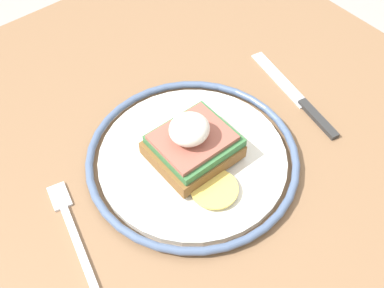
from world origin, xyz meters
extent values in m
cube|color=#846042|center=(0.00, 0.00, 0.72)|extent=(0.86, 0.83, 0.03)
cylinder|color=#846042|center=(0.37, 0.35, 0.35)|extent=(0.06, 0.06, 0.71)
cylinder|color=silver|center=(0.03, 0.00, 0.74)|extent=(0.24, 0.24, 0.01)
torus|color=slate|center=(0.03, 0.00, 0.75)|extent=(0.27, 0.27, 0.01)
cube|color=brown|center=(0.03, 0.00, 0.76)|extent=(0.10, 0.09, 0.02)
cube|color=#38703D|center=(0.03, 0.00, 0.78)|extent=(0.09, 0.09, 0.01)
cube|color=#9E5647|center=(0.03, 0.00, 0.79)|extent=(0.09, 0.07, 0.01)
ellipsoid|color=white|center=(0.02, 0.00, 0.81)|extent=(0.05, 0.05, 0.03)
cylinder|color=#E5C656|center=(0.01, -0.06, 0.76)|extent=(0.06, 0.06, 0.00)
cube|color=silver|center=(-0.15, -0.02, 0.74)|extent=(0.04, 0.12, 0.00)
cube|color=silver|center=(-0.13, 0.06, 0.74)|extent=(0.03, 0.04, 0.00)
cube|color=#2D2D2D|center=(0.21, -0.05, 0.74)|extent=(0.03, 0.08, 0.01)
cube|color=silver|center=(0.22, 0.04, 0.74)|extent=(0.04, 0.13, 0.00)
camera|label=1|loc=(-0.20, -0.28, 1.24)|focal=45.00mm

